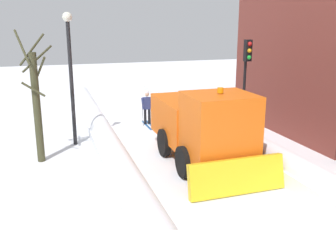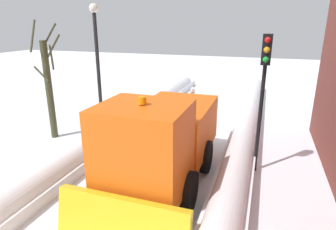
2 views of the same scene
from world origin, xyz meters
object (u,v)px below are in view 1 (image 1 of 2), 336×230
skier (147,106)px  bare_tree_near (36,103)px  plow_truck (202,125)px  street_lamp (70,64)px  traffic_light_pole (246,72)px

skier → bare_tree_near: 6.63m
skier → bare_tree_near: bearing=36.1°
plow_truck → bare_tree_near: bare_tree_near is taller
street_lamp → bare_tree_near: bearing=49.8°
plow_truck → bare_tree_near: 6.21m
traffic_light_pole → street_lamp: size_ratio=0.80×
plow_truck → street_lamp: street_lamp is taller
traffic_light_pole → street_lamp: bearing=-16.1°
skier → street_lamp: 5.09m
skier → traffic_light_pole: 5.77m
plow_truck → bare_tree_near: (5.81, -2.06, 0.80)m
plow_truck → traffic_light_pole: (-2.71, -1.65, 1.67)m
traffic_light_pole → bare_tree_near: (8.52, -0.40, -0.87)m
traffic_light_pole → plow_truck: bearing=31.4°
traffic_light_pole → street_lamp: 7.42m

